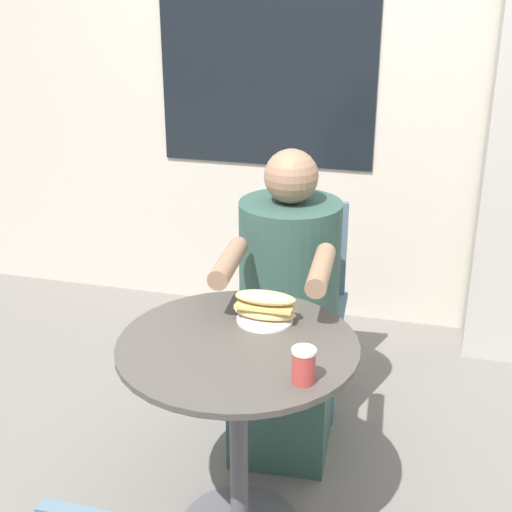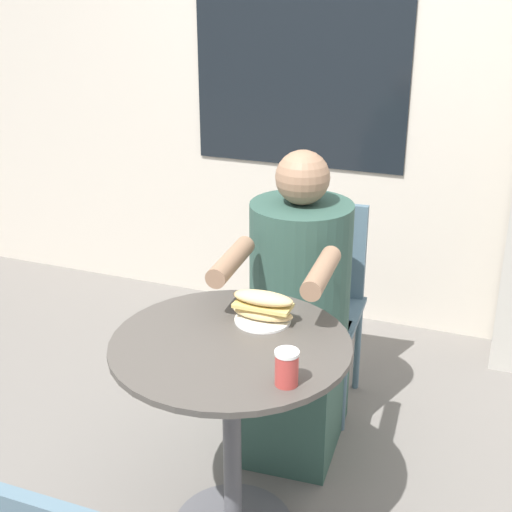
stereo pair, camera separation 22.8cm
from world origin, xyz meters
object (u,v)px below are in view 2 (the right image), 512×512
at_px(sandwich_on_plate, 263,308).
at_px(seated_diner, 296,325).
at_px(drink_cup, 287,368).
at_px(cafe_table, 231,395).
at_px(diner_chair, 320,286).

bearing_deg(sandwich_on_plate, seated_diner, 92.22).
bearing_deg(seated_diner, drink_cup, 102.02).
distance_m(cafe_table, drink_cup, 0.38).
height_order(diner_chair, sandwich_on_plate, diner_chair).
relative_size(cafe_table, seated_diner, 0.63).
distance_m(diner_chair, sandwich_on_plate, 0.80).
bearing_deg(seated_diner, diner_chair, -92.34).
xyz_separation_m(cafe_table, sandwich_on_plate, (0.04, 0.16, 0.24)).
bearing_deg(diner_chair, drink_cup, 97.52).
bearing_deg(drink_cup, diner_chair, 101.26).
bearing_deg(sandwich_on_plate, cafe_table, -104.87).
bearing_deg(diner_chair, cafe_table, 85.08).
distance_m(seated_diner, drink_cup, 0.81).
height_order(sandwich_on_plate, drink_cup, drink_cup).
bearing_deg(drink_cup, sandwich_on_plate, 120.48).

